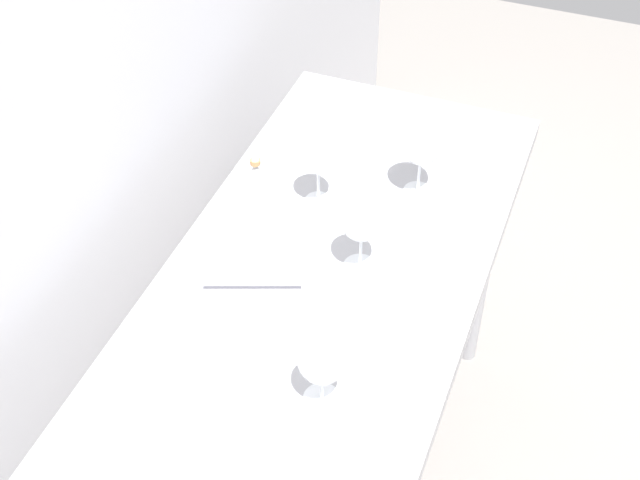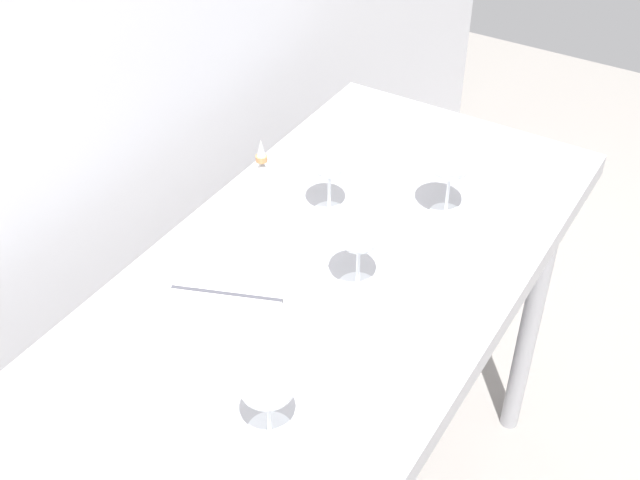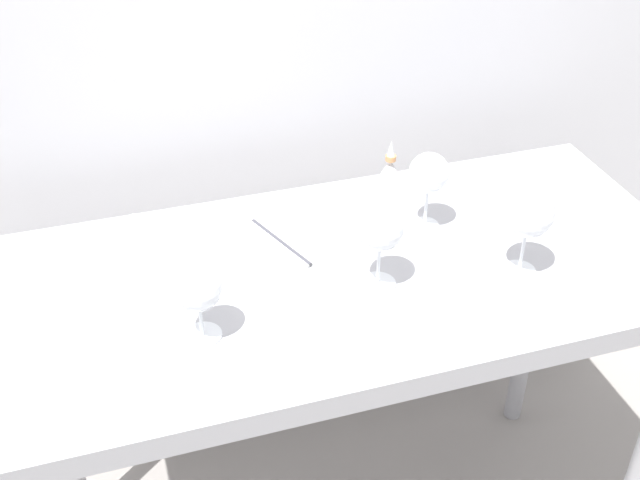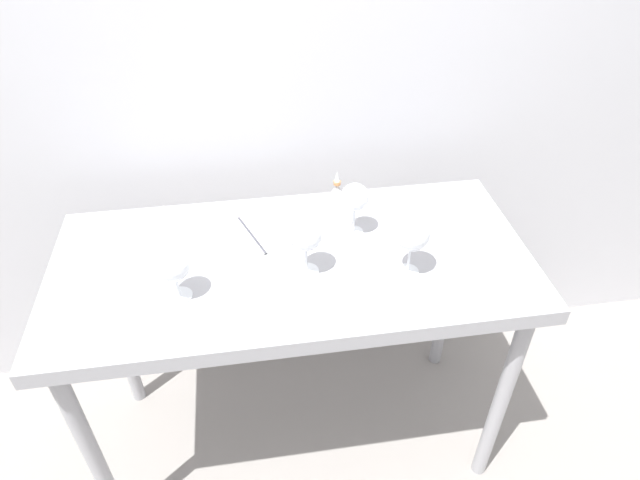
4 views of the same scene
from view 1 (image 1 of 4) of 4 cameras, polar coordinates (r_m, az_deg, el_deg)
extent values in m
cube|color=silver|center=(1.82, -14.65, 11.10)|extent=(3.80, 0.04, 2.60)
cube|color=#A0A0A5|center=(1.89, 0.17, -2.27)|extent=(1.40, 0.64, 0.04)
cube|color=#A0A0A5|center=(1.84, 9.73, -4.93)|extent=(1.40, 0.01, 0.05)
cylinder|color=#A0A0A5|center=(2.61, 10.52, -1.24)|extent=(0.05, 0.05, 0.86)
cylinder|color=#A0A0A5|center=(2.70, -0.19, 1.50)|extent=(0.05, 0.05, 0.86)
cylinder|color=white|center=(1.65, 0.13, -10.17)|extent=(0.07, 0.07, 0.00)
cylinder|color=white|center=(1.62, 0.13, -9.38)|extent=(0.01, 0.01, 0.07)
sphere|color=white|center=(1.57, 0.13, -7.75)|extent=(0.09, 0.09, 0.09)
cylinder|color=maroon|center=(1.58, 0.13, -8.10)|extent=(0.06, 0.06, 0.02)
cylinder|color=white|center=(1.88, 2.59, -1.68)|extent=(0.07, 0.07, 0.00)
cylinder|color=white|center=(1.85, 2.64, -0.64)|extent=(0.01, 0.01, 0.09)
sphere|color=white|center=(1.79, 2.72, 1.29)|extent=(0.09, 0.09, 0.09)
cylinder|color=maroon|center=(1.80, 2.70, 0.92)|extent=(0.06, 0.06, 0.02)
cylinder|color=white|center=(2.08, 6.29, 3.19)|extent=(0.06, 0.06, 0.00)
cylinder|color=white|center=(2.05, 6.40, 4.23)|extent=(0.01, 0.01, 0.09)
sphere|color=white|center=(1.99, 6.59, 6.19)|extent=(0.10, 0.10, 0.10)
cylinder|color=maroon|center=(2.00, 6.55, 5.80)|extent=(0.07, 0.07, 0.02)
cylinder|color=white|center=(2.04, -0.11, 2.56)|extent=(0.06, 0.06, 0.00)
cylinder|color=white|center=(2.01, -0.12, 3.61)|extent=(0.01, 0.01, 0.09)
sphere|color=white|center=(1.95, -0.12, 5.46)|extent=(0.08, 0.08, 0.08)
cylinder|color=#590E19|center=(1.96, -0.12, 5.12)|extent=(0.06, 0.06, 0.03)
cube|color=white|center=(1.78, -4.52, -5.00)|extent=(0.22, 0.25, 0.01)
cube|color=white|center=(1.89, -4.25, -1.43)|extent=(0.22, 0.25, 0.01)
cube|color=#3F3F47|center=(1.84, -4.38, -3.16)|extent=(0.08, 0.19, 0.01)
cube|color=white|center=(1.70, -10.34, -9.10)|extent=(0.28, 0.28, 0.00)
cone|color=#BCBCBC|center=(2.03, -4.12, 3.93)|extent=(0.11, 0.11, 0.09)
cylinder|color=#C17F4C|center=(2.00, -4.20, 5.05)|extent=(0.02, 0.02, 0.01)
cone|color=#BCBCBC|center=(1.99, -4.23, 5.61)|extent=(0.02, 0.02, 0.04)
camera|label=2|loc=(0.45, 30.48, -11.34)|focal=46.84mm
camera|label=3|loc=(1.15, 59.28, 3.38)|focal=45.61mm
camera|label=4|loc=(1.40, 55.61, 13.82)|focal=30.95mm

